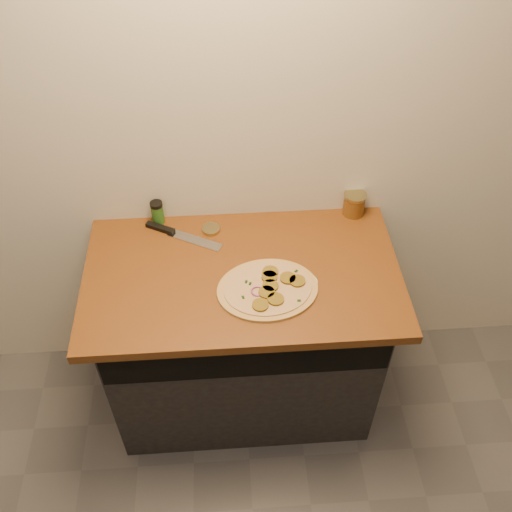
{
  "coord_description": "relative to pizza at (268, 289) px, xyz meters",
  "views": [
    {
      "loc": [
        -0.05,
        -0.05,
        2.48
      ],
      "look_at": [
        0.05,
        1.45,
        0.95
      ],
      "focal_mm": 40.0,
      "sensor_mm": 36.0,
      "label": 1
    }
  ],
  "objects": [
    {
      "name": "pizza",
      "position": [
        0.0,
        0.0,
        0.0
      ],
      "size": [
        0.4,
        0.4,
        0.02
      ],
      "color": "tan",
      "rests_on": "countertop"
    },
    {
      "name": "countertop",
      "position": [
        -0.09,
        0.1,
        -0.03
      ],
      "size": [
        1.2,
        0.7,
        0.04
      ],
      "primitive_type": "cube",
      "color": "brown",
      "rests_on": "cabinet"
    },
    {
      "name": "chefs_knife",
      "position": [
        -0.34,
        0.32,
        -0.0
      ],
      "size": [
        0.31,
        0.19,
        0.02
      ],
      "color": "#B7BAC1",
      "rests_on": "countertop"
    },
    {
      "name": "flour_spill",
      "position": [
        0.1,
        0.04,
        -0.01
      ],
      "size": [
        0.19,
        0.19,
        0.0
      ],
      "primitive_type": "cylinder",
      "rotation": [
        0.0,
        0.0,
        -0.13
      ],
      "color": "silver",
      "rests_on": "countertop"
    },
    {
      "name": "mason_jar_lid",
      "position": [
        -0.2,
        0.34,
        -0.0
      ],
      "size": [
        0.08,
        0.08,
        0.02
      ],
      "primitive_type": "cylinder",
      "rotation": [
        0.0,
        0.0,
        -0.14
      ],
      "color": "#9C915A",
      "rests_on": "countertop"
    },
    {
      "name": "spice_shaker",
      "position": [
        -0.42,
        0.4,
        0.04
      ],
      "size": [
        0.05,
        0.05,
        0.1
      ],
      "color": "#265C1D",
      "rests_on": "countertop"
    },
    {
      "name": "salsa_jar",
      "position": [
        0.39,
        0.4,
        0.04
      ],
      "size": [
        0.09,
        0.09,
        0.1
      ],
      "color": "maroon",
      "rests_on": "countertop"
    },
    {
      "name": "cabinet",
      "position": [
        -0.09,
        0.13,
        -0.48
      ],
      "size": [
        1.1,
        0.6,
        0.86
      ],
      "primitive_type": "cube",
      "color": "black",
      "rests_on": "ground"
    }
  ]
}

